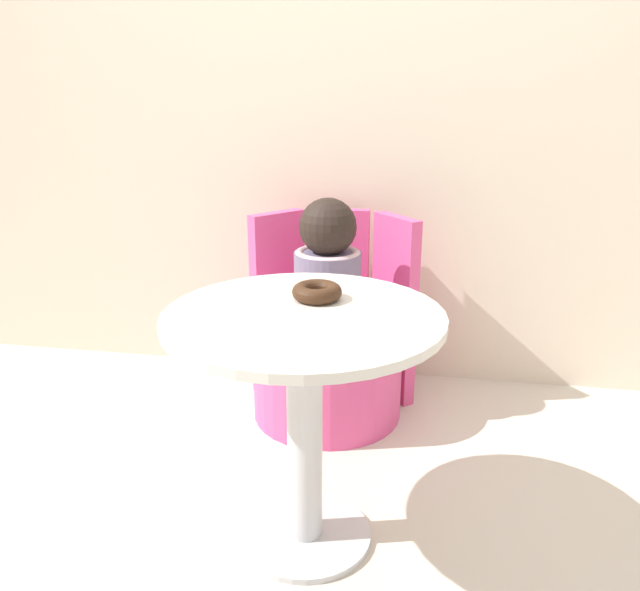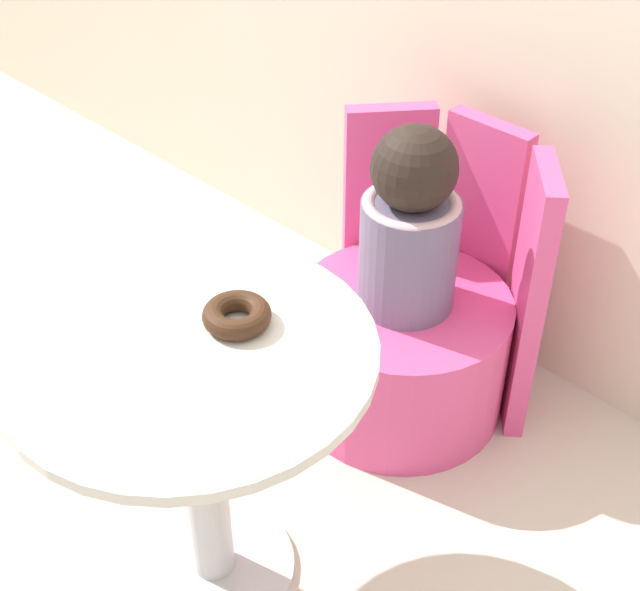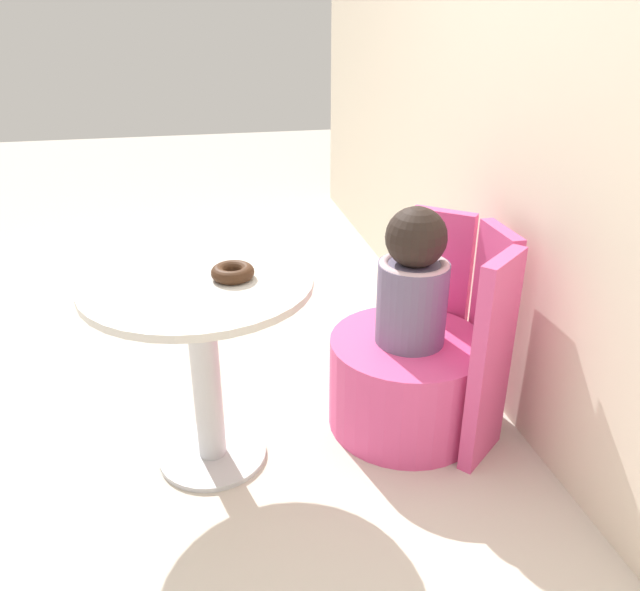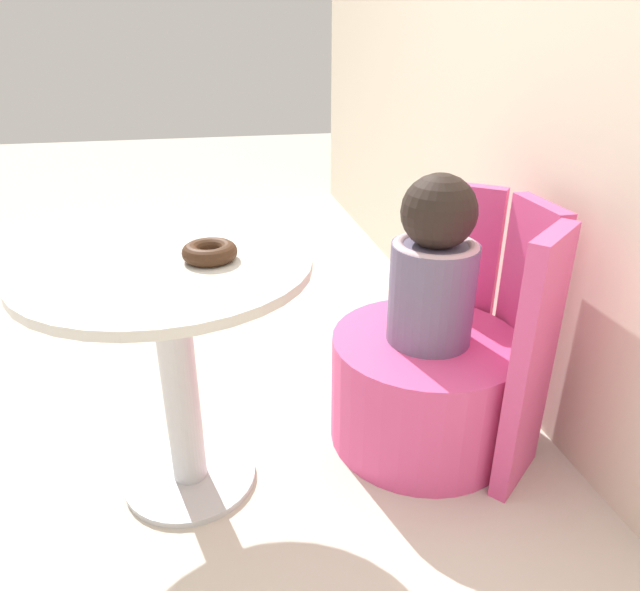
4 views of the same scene
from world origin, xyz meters
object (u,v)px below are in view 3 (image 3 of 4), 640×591
object	(u,v)px
tub_chair	(406,382)
child_figure	(413,281)
donut	(233,272)
round_table	(202,331)

from	to	relation	value
tub_chair	child_figure	distance (m)	0.41
donut	round_table	bearing A→B (deg)	-97.72
round_table	donut	xyz separation A→B (m)	(0.01, 0.11, 0.20)
child_figure	donut	xyz separation A→B (m)	(0.07, -0.61, 0.11)
tub_chair	child_figure	xyz separation A→B (m)	(-0.00, 0.00, 0.41)
round_table	child_figure	xyz separation A→B (m)	(-0.05, 0.72, 0.09)
child_figure	tub_chair	bearing A→B (deg)	-83.76
child_figure	donut	bearing A→B (deg)	-83.53
child_figure	round_table	bearing A→B (deg)	-85.65
round_table	tub_chair	bearing A→B (deg)	94.35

